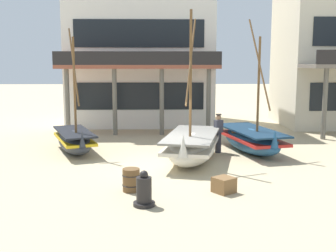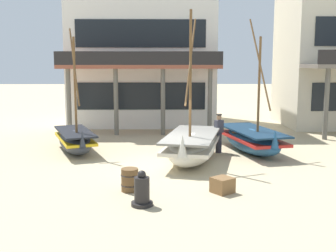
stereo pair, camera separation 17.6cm
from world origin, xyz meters
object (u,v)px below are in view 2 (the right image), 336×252
fisherman_by_hull (219,134)px  capstan_winch (142,192)px  fishing_boat_far_right (252,140)px  wooden_barrel (130,180)px  fishing_boat_near_left (75,140)px  fishing_boat_centre_large (192,146)px  harbor_building_main (143,37)px  cargo_crate (222,185)px

fisherman_by_hull → capstan_winch: bearing=-113.9°
fishing_boat_far_right → wooden_barrel: (-4.88, -5.46, -0.22)m
fishing_boat_near_left → fishing_boat_centre_large: fishing_boat_centre_large is taller
fishing_boat_far_right → fisherman_by_hull: fishing_boat_far_right is taller
capstan_winch → harbor_building_main: size_ratio=0.09×
fishing_boat_near_left → cargo_crate: 8.05m
fishing_boat_far_right → capstan_winch: (-4.45, -6.78, -0.17)m
fisherman_by_hull → capstan_winch: (-3.00, -6.75, -0.44)m
fisherman_by_hull → cargo_crate: bearing=-96.4°
fishing_boat_near_left → wooden_barrel: 6.26m
fishing_boat_near_left → harbor_building_main: harbor_building_main is taller
fishing_boat_far_right → fisherman_by_hull: size_ratio=3.38×
wooden_barrel → cargo_crate: (2.79, -0.20, -0.12)m
fishing_boat_near_left → fishing_boat_far_right: (7.67, -0.13, 0.02)m
capstan_winch → cargo_crate: capstan_winch is taller
capstan_winch → fishing_boat_far_right: bearing=56.7°
fishing_boat_far_right → wooden_barrel: fishing_boat_far_right is taller
fishing_boat_centre_large → cargo_crate: (0.64, -3.92, -0.39)m
cargo_crate → harbor_building_main: 16.32m
fishing_boat_far_right → fishing_boat_centre_large: bearing=-147.4°
capstan_winch → cargo_crate: 2.62m
capstan_winch → wooden_barrel: (-0.43, 1.32, -0.05)m
harbor_building_main → wooden_barrel: bearing=-89.2°
fisherman_by_hull → cargo_crate: size_ratio=3.00×
fishing_boat_centre_large → fishing_boat_far_right: size_ratio=1.01×
cargo_crate → fishing_boat_far_right: bearing=69.8°
fishing_boat_centre_large → fishing_boat_far_right: (2.73, 1.74, -0.06)m
fisherman_by_hull → cargo_crate: fisherman_by_hull is taller
fishing_boat_far_right → cargo_crate: fishing_boat_far_right is taller
cargo_crate → capstan_winch: bearing=-154.6°
fishing_boat_far_right → fisherman_by_hull: 1.48m
fishing_boat_near_left → fisherman_by_hull: size_ratio=3.15×
fisherman_by_hull → harbor_building_main: bearing=110.9°
fishing_boat_near_left → capstan_winch: bearing=-65.0°
fishing_boat_far_right → wooden_barrel: size_ratio=8.15×
fishing_boat_near_left → fisherman_by_hull: 6.23m
fishing_boat_near_left → fisherman_by_hull: bearing=-1.5°
capstan_winch → harbor_building_main: bearing=92.3°
fishing_boat_near_left → cargo_crate: fishing_boat_near_left is taller
fishing_boat_centre_large → cargo_crate: 3.99m
fishing_boat_centre_large → harbor_building_main: 12.47m
fishing_boat_near_left → wooden_barrel: fishing_boat_near_left is taller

